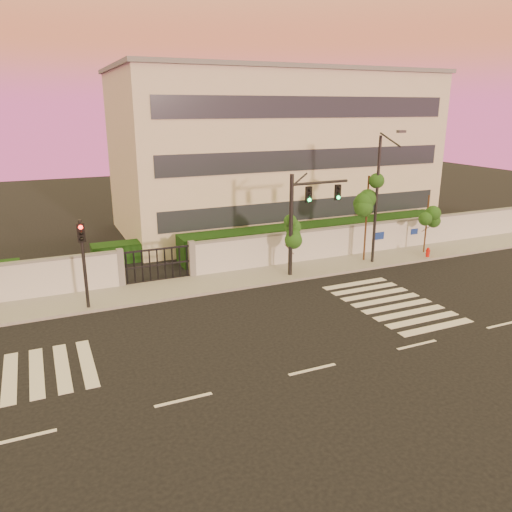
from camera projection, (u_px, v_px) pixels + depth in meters
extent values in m
plane|color=black|center=(312.00, 370.00, 18.76)|extent=(120.00, 120.00, 0.00)
cube|color=gray|center=(218.00, 282.00, 27.93)|extent=(60.00, 3.00, 0.15)
cube|color=silver|center=(407.00, 235.00, 34.63)|extent=(31.00, 0.30, 2.00)
cube|color=slate|center=(408.00, 220.00, 34.33)|extent=(31.00, 0.36, 0.12)
cube|color=slate|center=(121.00, 268.00, 27.00)|extent=(0.35, 0.35, 2.20)
cube|color=slate|center=(192.00, 260.00, 28.56)|extent=(0.35, 0.35, 2.20)
cube|color=black|center=(320.00, 236.00, 34.71)|extent=(20.00, 2.00, 1.80)
cube|color=black|center=(140.00, 250.00, 32.30)|extent=(6.00, 1.50, 1.20)
cube|color=beige|center=(273.00, 153.00, 39.81)|extent=(24.00, 12.00, 12.00)
cube|color=#262D38|center=(310.00, 209.00, 35.54)|extent=(22.00, 0.08, 1.40)
cube|color=#262D38|center=(311.00, 160.00, 34.54)|extent=(22.00, 0.08, 1.40)
cube|color=#262D38|center=(313.00, 107.00, 33.54)|extent=(22.00, 0.08, 1.40)
cube|color=slate|center=(274.00, 72.00, 38.07)|extent=(24.40, 12.40, 0.30)
cube|color=silver|center=(10.00, 377.00, 18.20)|extent=(0.50, 4.00, 0.02)
cube|color=silver|center=(37.00, 372.00, 18.55)|extent=(0.50, 4.00, 0.02)
cube|color=silver|center=(62.00, 367.00, 18.91)|extent=(0.50, 4.00, 0.02)
cube|color=silver|center=(87.00, 363.00, 19.26)|extent=(0.50, 4.00, 0.02)
cube|color=silver|center=(437.00, 327.00, 22.36)|extent=(4.00, 0.50, 0.02)
cube|color=silver|center=(423.00, 320.00, 23.15)|extent=(4.00, 0.50, 0.02)
cube|color=silver|center=(409.00, 313.00, 23.94)|extent=(4.00, 0.50, 0.02)
cube|color=silver|center=(397.00, 306.00, 24.73)|extent=(4.00, 0.50, 0.02)
cube|color=silver|center=(386.00, 300.00, 25.51)|extent=(4.00, 0.50, 0.02)
cube|color=silver|center=(375.00, 294.00, 26.30)|extent=(4.00, 0.50, 0.02)
cube|color=silver|center=(365.00, 289.00, 27.09)|extent=(4.00, 0.50, 0.02)
cube|color=silver|center=(355.00, 284.00, 27.88)|extent=(4.00, 0.50, 0.02)
cube|color=silver|center=(21.00, 438.00, 14.86)|extent=(2.00, 0.15, 0.01)
cube|color=silver|center=(184.00, 400.00, 16.81)|extent=(2.00, 0.15, 0.01)
cube|color=silver|center=(312.00, 369.00, 18.76)|extent=(2.00, 0.15, 0.01)
cube|color=silver|center=(417.00, 345.00, 20.71)|extent=(2.00, 0.15, 0.01)
cube|color=silver|center=(503.00, 324.00, 22.66)|extent=(2.00, 0.15, 0.01)
cylinder|color=#382314|center=(289.00, 245.00, 28.97)|extent=(0.11, 0.11, 3.65)
sphere|color=#1F4614|center=(290.00, 226.00, 28.66)|extent=(0.98, 0.98, 0.98)
sphere|color=#1F4614|center=(293.00, 234.00, 29.09)|extent=(0.75, 0.75, 0.75)
sphere|color=#1F4614|center=(286.00, 233.00, 28.54)|extent=(0.71, 0.71, 0.71)
cylinder|color=#382314|center=(366.00, 220.00, 31.04)|extent=(0.12, 0.12, 5.50)
sphere|color=#1F4614|center=(368.00, 194.00, 30.57)|extent=(1.12, 1.12, 1.12)
sphere|color=#1F4614|center=(370.00, 206.00, 31.12)|extent=(0.86, 0.86, 0.86)
sphere|color=#1F4614|center=(365.00, 203.00, 30.47)|extent=(0.82, 0.82, 0.82)
cylinder|color=#382314|center=(426.00, 225.00, 32.96)|extent=(0.11, 0.11, 4.00)
sphere|color=#1F4614|center=(428.00, 207.00, 32.62)|extent=(0.97, 0.97, 0.97)
sphere|color=#1F4614|center=(429.00, 215.00, 33.07)|extent=(0.74, 0.74, 0.74)
sphere|color=#1F4614|center=(426.00, 214.00, 32.51)|extent=(0.71, 0.71, 0.71)
cylinder|color=black|center=(291.00, 227.00, 28.18)|extent=(0.23, 0.23, 5.97)
cylinder|color=black|center=(320.00, 183.00, 28.20)|extent=(3.66, 0.29, 0.15)
cube|color=black|center=(309.00, 195.00, 28.04)|extent=(0.34, 0.17, 0.87)
sphere|color=#0CF259|center=(309.00, 200.00, 28.02)|extent=(0.19, 0.19, 0.19)
cube|color=black|center=(338.00, 192.00, 28.79)|extent=(0.34, 0.17, 0.87)
sphere|color=#0CF259|center=(338.00, 197.00, 28.77)|extent=(0.19, 0.19, 0.19)
cylinder|color=black|center=(84.00, 266.00, 23.65)|extent=(0.16, 0.16, 4.49)
cube|color=black|center=(81.00, 233.00, 23.14)|extent=(0.35, 0.18, 0.90)
sphere|color=red|center=(81.00, 227.00, 22.96)|extent=(0.20, 0.20, 0.20)
cylinder|color=black|center=(376.00, 202.00, 30.34)|extent=(0.18, 0.18, 7.90)
cylinder|color=black|center=(390.00, 140.00, 28.49)|extent=(0.10, 1.89, 0.77)
cube|color=#3F3F44|center=(401.00, 131.00, 27.57)|extent=(0.49, 0.25, 0.15)
cylinder|color=red|center=(428.00, 255.00, 32.42)|extent=(0.23, 0.23, 0.51)
cylinder|color=red|center=(428.00, 251.00, 32.33)|extent=(0.29, 0.29, 0.10)
sphere|color=red|center=(428.00, 249.00, 32.30)|extent=(0.18, 0.18, 0.18)
cylinder|color=red|center=(428.00, 254.00, 32.39)|extent=(0.29, 0.10, 0.10)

